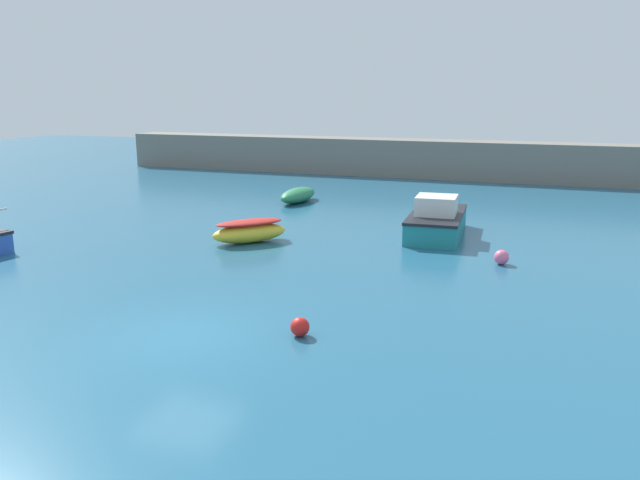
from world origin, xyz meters
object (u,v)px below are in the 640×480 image
Objects in this scene: rowboat_blue_near at (298,195)px; rowboat_with_red_cover at (249,231)px; mooring_buoy_red at (300,327)px; mooring_buoy_pink at (501,257)px; motorboat_grey_hull at (436,221)px.

rowboat_with_red_cover reaches higher than rowboat_blue_near.
mooring_buoy_red is (7.57, -18.23, -0.16)m from rowboat_blue_near.
rowboat_with_red_cover is at bearing -179.48° from mooring_buoy_pink.
motorboat_grey_hull reaches higher than mooring_buoy_red.
rowboat_blue_near is 15.10m from mooring_buoy_pink.
rowboat_blue_near is at bearing 141.10° from mooring_buoy_pink.
motorboat_grey_hull is 10.44m from rowboat_blue_near.
mooring_buoy_red is at bearing -115.54° from mooring_buoy_pink.
rowboat_with_red_cover is at bearing 115.56° from motorboat_grey_hull.
rowboat_with_red_cover is (-6.94, -3.87, -0.18)m from motorboat_grey_hull.
rowboat_with_red_cover is 6.34× the size of mooring_buoy_red.
motorboat_grey_hull reaches higher than rowboat_blue_near.
mooring_buoy_pink is (11.75, -9.48, -0.14)m from rowboat_blue_near.
motorboat_grey_hull reaches higher than rowboat_with_red_cover.
mooring_buoy_red is (-1.17, -12.53, -0.41)m from motorboat_grey_hull.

